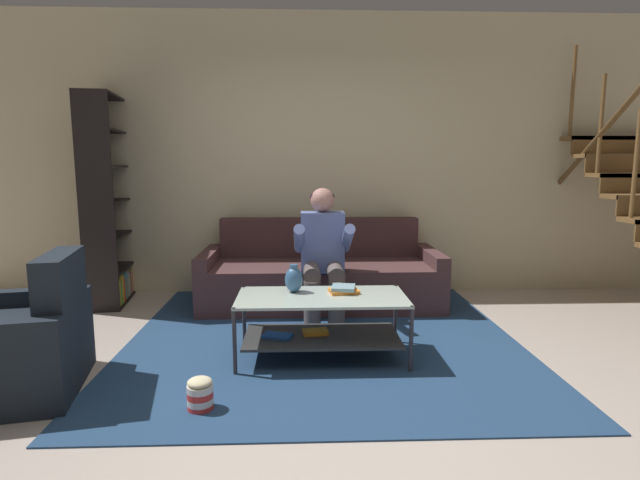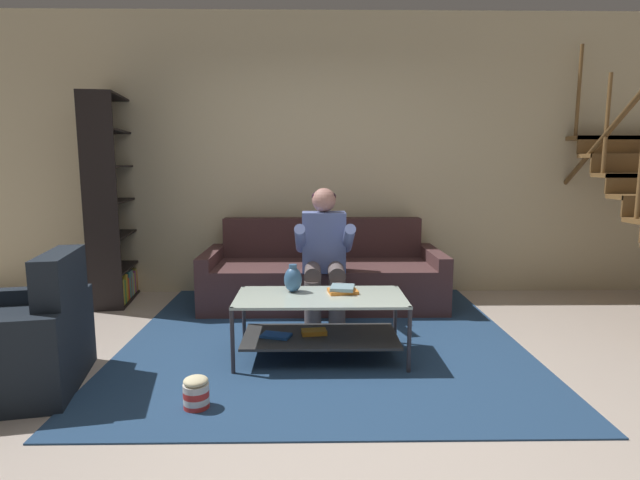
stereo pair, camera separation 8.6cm
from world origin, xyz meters
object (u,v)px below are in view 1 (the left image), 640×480
at_px(vase, 294,279).
at_px(book_stack, 344,289).
at_px(popcorn_tub, 200,394).
at_px(person_seated_center, 323,250).
at_px(coffee_table, 321,317).
at_px(bookshelf, 106,225).
at_px(armchair, 4,349).
at_px(couch, 320,277).

distance_m(vase, book_stack, 0.36).
relative_size(vase, book_stack, 0.90).
xyz_separation_m(book_stack, popcorn_tub, (-0.87, -0.82, -0.38)).
bearing_deg(person_seated_center, book_stack, -81.70).
height_order(person_seated_center, vase, person_seated_center).
height_order(person_seated_center, popcorn_tub, person_seated_center).
bearing_deg(popcorn_tub, coffee_table, 46.38).
bearing_deg(bookshelf, book_stack, -34.15).
xyz_separation_m(vase, armchair, (-1.72, -0.59, -0.27)).
height_order(couch, book_stack, couch).
xyz_separation_m(person_seated_center, coffee_table, (-0.05, -0.86, -0.33)).
distance_m(person_seated_center, armchair, 2.40).
height_order(coffee_table, bookshelf, bookshelf).
xyz_separation_m(couch, vase, (-0.24, -1.28, 0.27)).
distance_m(couch, popcorn_tub, 2.28).
distance_m(vase, armchair, 1.84).
height_order(armchair, popcorn_tub, armchair).
relative_size(couch, book_stack, 10.18).
bearing_deg(couch, book_stack, -85.07).
bearing_deg(person_seated_center, coffee_table, -93.54).
height_order(couch, popcorn_tub, couch).
bearing_deg(book_stack, couch, 94.93).
bearing_deg(bookshelf, popcorn_tub, -59.69).
relative_size(armchair, popcorn_tub, 5.45).
xyz_separation_m(couch, person_seated_center, (0.00, -0.54, 0.36)).
relative_size(couch, popcorn_tub, 11.90).
xyz_separation_m(book_stack, armchair, (-2.08, -0.56, -0.20)).
bearing_deg(coffee_table, vase, 148.56).
distance_m(couch, armchair, 2.71).
relative_size(coffee_table, vase, 5.86).
bearing_deg(bookshelf, armchair, -85.51).
bearing_deg(couch, vase, -100.70).
bearing_deg(person_seated_center, couch, 90.00).
relative_size(book_stack, bookshelf, 0.11).
xyz_separation_m(coffee_table, armchair, (-1.91, -0.48, -0.03)).
relative_size(couch, vase, 11.32).
distance_m(coffee_table, popcorn_tub, 1.04).
bearing_deg(vase, armchair, -161.01).
bearing_deg(popcorn_tub, person_seated_center, 64.67).
bearing_deg(coffee_table, popcorn_tub, -133.62).
relative_size(book_stack, armchair, 0.21).
bearing_deg(popcorn_tub, armchair, 167.70).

